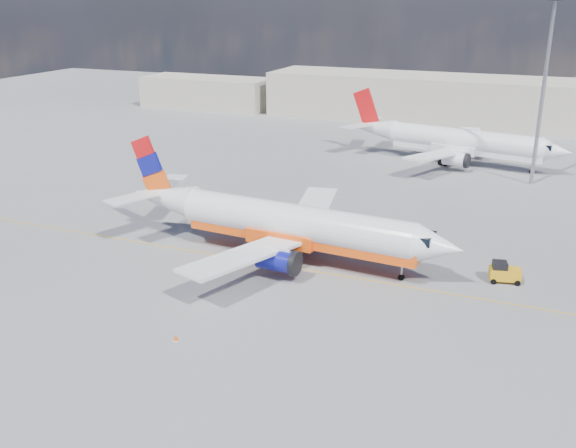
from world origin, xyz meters
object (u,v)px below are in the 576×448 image
at_px(main_jet, 286,224).
at_px(second_jet, 457,141).
at_px(gse_tug, 504,272).
at_px(traffic_cone, 176,338).

bearing_deg(main_jet, second_jet, 81.92).
xyz_separation_m(gse_tug, traffic_cone, (-19.39, -18.19, -0.57)).
distance_m(main_jet, second_jet, 40.55).
distance_m(main_jet, gse_tug, 18.42).
relative_size(second_jet, traffic_cone, 60.76).
xyz_separation_m(main_jet, traffic_cone, (-1.25, -16.04, -2.96)).
bearing_deg(second_jet, main_jet, -92.24).
bearing_deg(second_jet, gse_tug, -65.72).
distance_m(second_jet, traffic_cone, 56.60).
bearing_deg(traffic_cone, gse_tug, 43.17).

